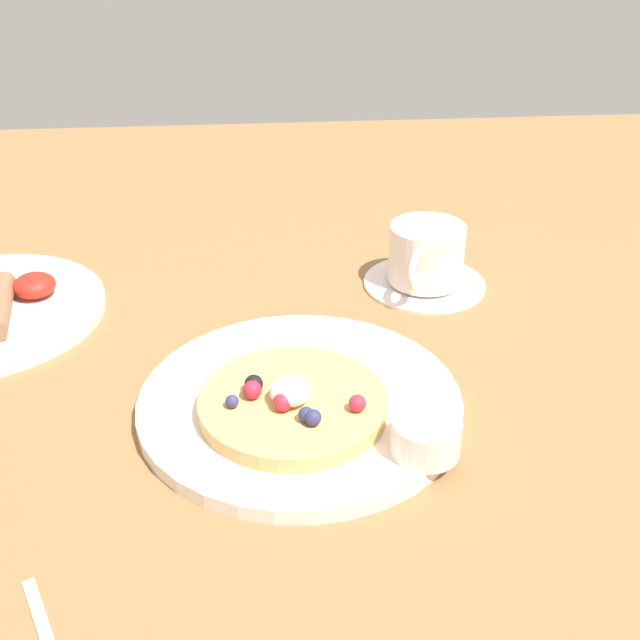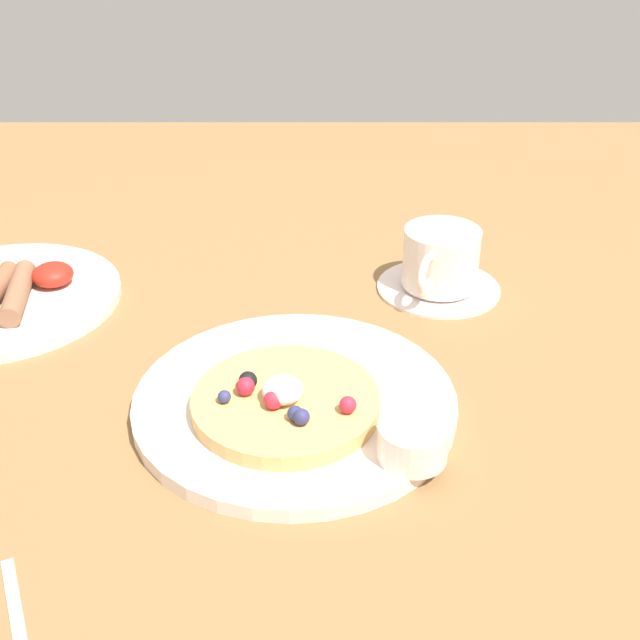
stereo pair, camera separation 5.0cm
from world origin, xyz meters
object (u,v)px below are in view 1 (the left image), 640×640
at_px(pancake_plate, 300,403).
at_px(syrup_ramekin, 426,436).
at_px(coffee_cup, 426,253).
at_px(coffee_saucer, 424,282).

distance_m(pancake_plate, syrup_ramekin, 0.12).
height_order(pancake_plate, coffee_cup, coffee_cup).
height_order(pancake_plate, coffee_saucer, pancake_plate).
distance_m(syrup_ramekin, coffee_saucer, 0.30).
height_order(syrup_ramekin, coffee_saucer, syrup_ramekin).
bearing_deg(pancake_plate, syrup_ramekin, -41.02).
distance_m(pancake_plate, coffee_cup, 0.26).
bearing_deg(syrup_ramekin, pancake_plate, 138.98).
relative_size(syrup_ramekin, coffee_cup, 0.50).
bearing_deg(coffee_saucer, coffee_cup, -114.62).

